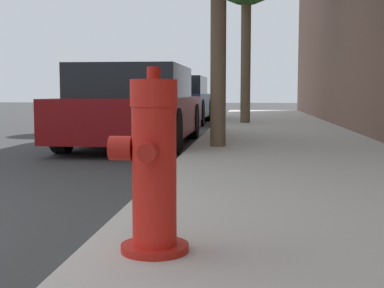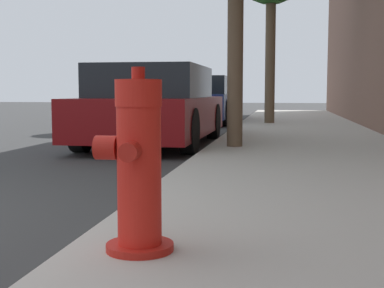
# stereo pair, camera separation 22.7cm
# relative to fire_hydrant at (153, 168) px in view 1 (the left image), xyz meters

# --- Properties ---
(sidewalk_slab) EXTENTS (2.82, 40.00, 0.11)m
(sidewalk_slab) POSITION_rel_fire_hydrant_xyz_m (1.04, 0.25, -0.46)
(sidewalk_slab) COLOR #B7B2A8
(sidewalk_slab) RESTS_ON ground_plane
(fire_hydrant) EXTENTS (0.38, 0.39, 0.88)m
(fire_hydrant) POSITION_rel_fire_hydrant_xyz_m (0.00, 0.00, 0.00)
(fire_hydrant) COLOR red
(fire_hydrant) RESTS_ON sidewalk_slab
(parked_car_near) EXTENTS (1.79, 4.18, 1.29)m
(parked_car_near) POSITION_rel_fire_hydrant_xyz_m (-1.40, 6.12, 0.12)
(parked_car_near) COLOR maroon
(parked_car_near) RESTS_ON ground_plane
(parked_car_mid) EXTENTS (1.74, 4.12, 1.29)m
(parked_car_mid) POSITION_rel_fire_hydrant_xyz_m (-1.57, 12.29, 0.12)
(parked_car_mid) COLOR navy
(parked_car_mid) RESTS_ON ground_plane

